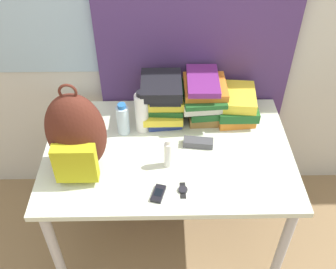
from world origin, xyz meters
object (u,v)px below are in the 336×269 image
book_stack_center (203,97)px  cell_phone (158,194)px  sports_bottle (142,112)px  sunscreen_bottle (169,154)px  water_bottle (123,119)px  book_stack_right (235,105)px  sunglasses_case (198,143)px  wristwatch (183,190)px  backpack (76,136)px  book_stack_left (163,99)px

book_stack_center → cell_phone: (-0.24, -0.55, -0.13)m
sports_bottle → sunscreen_bottle: size_ratio=1.50×
book_stack_center → water_bottle: bearing=-164.1°
book_stack_right → water_bottle: 0.61m
water_bottle → sunglasses_case: size_ratio=1.18×
sunscreen_bottle → sunglasses_case: bearing=42.0°
book_stack_right → wristwatch: book_stack_right is taller
water_bottle → book_stack_center: bearing=15.9°
book_stack_right → cell_phone: book_stack_right is taller
book_stack_right → sunglasses_case: book_stack_right is taller
backpack → wristwatch: (0.47, -0.15, -0.20)m
sports_bottle → cell_phone: size_ratio=2.31×
backpack → book_stack_left: size_ratio=1.79×
water_bottle → sports_bottle: (0.10, 0.02, 0.03)m
backpack → wristwatch: 0.54m
water_bottle → sunscreen_bottle: 0.34m
water_bottle → cell_phone: size_ratio=1.73×
backpack → book_stack_left: 0.54m
book_stack_center → water_bottle: 0.44m
sunscreen_bottle → sunglasses_case: sunscreen_bottle is taller
book_stack_left → water_bottle: size_ratio=1.45×
book_stack_left → book_stack_right: bearing=0.8°
book_stack_center → sunglasses_case: (-0.04, -0.23, -0.12)m
backpack → sunglasses_case: (0.57, 0.14, -0.18)m
book_stack_right → wristwatch: size_ratio=2.82×
cell_phone → sunglasses_case: (0.20, 0.32, 0.01)m
sunscreen_bottle → cell_phone: sunscreen_bottle is taller
backpack → wristwatch: bearing=-18.1°
backpack → cell_phone: bearing=-25.8°
book_stack_right → cell_phone: (-0.41, -0.55, -0.07)m
backpack → water_bottle: 0.33m
book_stack_right → sports_bottle: 0.51m
book_stack_left → book_stack_right: book_stack_left is taller
book_stack_center → sunglasses_case: size_ratio=1.88×
cell_phone → wristwatch: cell_phone is taller
sunglasses_case → backpack: bearing=-165.9°
backpack → book_stack_right: size_ratio=1.82×
water_bottle → sports_bottle: 0.10m
book_stack_left → sunscreen_bottle: book_stack_left is taller
sunscreen_bottle → wristwatch: bearing=-69.5°
book_stack_left → backpack: bearing=-136.8°
book_stack_center → wristwatch: bearing=-103.7°
sports_bottle → sunglasses_case: bearing=-24.0°
water_bottle → wristwatch: 0.51m
book_stack_left → book_stack_center: bearing=0.8°
book_stack_right → backpack: bearing=-154.3°
book_stack_center → sunglasses_case: book_stack_center is taller
book_stack_center → wristwatch: size_ratio=3.18×
backpack → sports_bottle: bearing=44.0°
backpack → cell_phone: (0.36, -0.18, -0.19)m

